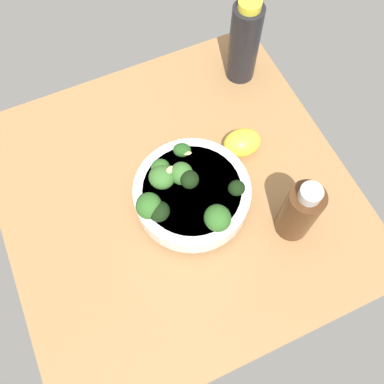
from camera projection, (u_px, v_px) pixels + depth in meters
ground_plane at (177, 197)px, 74.10cm from camera, size 59.06×59.06×3.42cm
bowl_of_broccoli at (190, 194)px, 68.39cm from camera, size 19.20×20.34×9.37cm
lemon_wedge at (242, 143)px, 74.18cm from camera, size 5.77×7.22×4.47cm
bottle_tall at (300, 211)px, 64.25cm from camera, size 5.55×5.55×13.83cm
bottle_short at (244, 42)px, 76.02cm from camera, size 5.62×5.62×17.29cm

